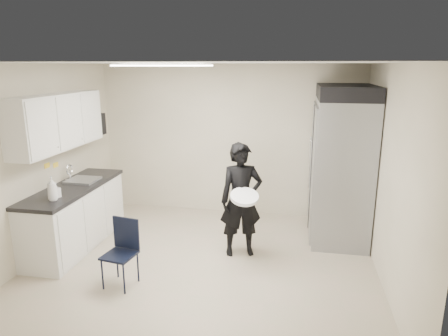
% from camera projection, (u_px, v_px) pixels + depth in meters
% --- Properties ---
extents(floor, '(4.50, 4.50, 0.00)m').
position_uv_depth(floor, '(203.00, 263.00, 5.36)').
color(floor, tan).
rests_on(floor, ground).
extents(ceiling, '(4.50, 4.50, 0.00)m').
position_uv_depth(ceiling, '(201.00, 63.00, 4.71)').
color(ceiling, silver).
rests_on(ceiling, back_wall).
extents(back_wall, '(4.50, 0.00, 4.50)m').
position_uv_depth(back_wall, '(229.00, 141.00, 6.94)').
color(back_wall, beige).
rests_on(back_wall, floor).
extents(left_wall, '(0.00, 4.00, 4.00)m').
position_uv_depth(left_wall, '(42.00, 162.00, 5.43)').
color(left_wall, beige).
rests_on(left_wall, floor).
extents(right_wall, '(0.00, 4.00, 4.00)m').
position_uv_depth(right_wall, '(390.00, 178.00, 4.64)').
color(right_wall, beige).
rests_on(right_wall, floor).
extents(ceiling_panel, '(1.20, 0.60, 0.02)m').
position_uv_depth(ceiling_panel, '(163.00, 65.00, 5.21)').
color(ceiling_panel, white).
rests_on(ceiling_panel, ceiling).
extents(lower_counter, '(0.60, 1.90, 0.86)m').
position_uv_depth(lower_counter, '(76.00, 217.00, 5.79)').
color(lower_counter, silver).
rests_on(lower_counter, floor).
extents(countertop, '(0.64, 1.95, 0.05)m').
position_uv_depth(countertop, '(73.00, 188.00, 5.68)').
color(countertop, black).
rests_on(countertop, lower_counter).
extents(sink, '(0.42, 0.40, 0.14)m').
position_uv_depth(sink, '(83.00, 184.00, 5.91)').
color(sink, gray).
rests_on(sink, countertop).
extents(faucet, '(0.02, 0.02, 0.24)m').
position_uv_depth(faucet, '(70.00, 173.00, 5.91)').
color(faucet, silver).
rests_on(faucet, countertop).
extents(upper_cabinets, '(0.35, 1.80, 0.75)m').
position_uv_depth(upper_cabinets, '(58.00, 122.00, 5.46)').
color(upper_cabinets, silver).
rests_on(upper_cabinets, left_wall).
extents(towel_dispenser, '(0.22, 0.30, 0.35)m').
position_uv_depth(towel_dispenser, '(96.00, 124.00, 6.62)').
color(towel_dispenser, black).
rests_on(towel_dispenser, left_wall).
extents(notice_sticker_left, '(0.00, 0.12, 0.07)m').
position_uv_depth(notice_sticker_left, '(47.00, 166.00, 5.55)').
color(notice_sticker_left, yellow).
rests_on(notice_sticker_left, left_wall).
extents(notice_sticker_right, '(0.00, 0.12, 0.07)m').
position_uv_depth(notice_sticker_right, '(56.00, 165.00, 5.75)').
color(notice_sticker_right, yellow).
rests_on(notice_sticker_right, left_wall).
extents(commercial_fridge, '(0.80, 1.35, 2.10)m').
position_uv_depth(commercial_fridge, '(341.00, 170.00, 5.99)').
color(commercial_fridge, gray).
rests_on(commercial_fridge, floor).
extents(fridge_compressor, '(0.80, 1.35, 0.20)m').
position_uv_depth(fridge_compressor, '(347.00, 92.00, 5.70)').
color(fridge_compressor, black).
rests_on(fridge_compressor, commercial_fridge).
extents(folding_chair, '(0.40, 0.40, 0.79)m').
position_uv_depth(folding_chair, '(119.00, 255.00, 4.72)').
color(folding_chair, black).
rests_on(folding_chair, floor).
extents(man_tuxedo, '(0.67, 0.54, 1.58)m').
position_uv_depth(man_tuxedo, '(241.00, 200.00, 5.44)').
color(man_tuxedo, black).
rests_on(man_tuxedo, floor).
extents(bucket_lid, '(0.47, 0.47, 0.05)m').
position_uv_depth(bucket_lid, '(244.00, 197.00, 5.17)').
color(bucket_lid, white).
rests_on(bucket_lid, man_tuxedo).
extents(soap_bottle_a, '(0.17, 0.17, 0.31)m').
position_uv_depth(soap_bottle_a, '(52.00, 188.00, 5.03)').
color(soap_bottle_a, white).
rests_on(soap_bottle_a, countertop).
extents(soap_bottle_b, '(0.11, 0.11, 0.19)m').
position_uv_depth(soap_bottle_b, '(56.00, 190.00, 5.15)').
color(soap_bottle_b, silver).
rests_on(soap_bottle_b, countertop).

